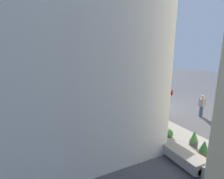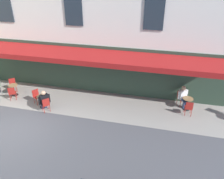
{
  "view_description": "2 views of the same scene",
  "coord_description": "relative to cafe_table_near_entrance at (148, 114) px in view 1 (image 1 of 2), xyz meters",
  "views": [
    {
      "loc": [
        11.36,
        -10.52,
        4.85
      ],
      "look_at": [
        -3.72,
        -3.36,
        1.23
      ],
      "focal_mm": 26.06,
      "sensor_mm": 36.0,
      "label": 1
    },
    {
      "loc": [
        -7.13,
        7.87,
        7.38
      ],
      "look_at": [
        -4.38,
        -3.38,
        1.15
      ],
      "focal_mm": 36.09,
      "sensor_mm": 36.0,
      "label": 2
    }
  ],
  "objects": [
    {
      "name": "potted_plant_by_steps",
      "position": [
        1.37,
        -0.09,
        -0.06
      ],
      "size": [
        0.5,
        0.5,
        0.79
      ],
      "color": "#2D2D33",
      "rests_on": "ground_plane"
    },
    {
      "name": "ground_plane",
      "position": [
        -2.17,
        3.16,
        -0.49
      ],
      "size": [
        70.0,
        70.0,
        0.0
      ],
      "primitive_type": "plane",
      "color": "#4C4C51"
    },
    {
      "name": "cafe_chair_red_facing_street",
      "position": [
        -3.0,
        1.29,
        0.06
      ],
      "size": [
        0.57,
        0.57,
        0.91
      ],
      "color": "maroon",
      "rests_on": "ground_plane"
    },
    {
      "name": "potted_plant_mid_terrace",
      "position": [
        2.98,
        -0.91,
        -0.09
      ],
      "size": [
        0.51,
        0.51,
        0.79
      ],
      "color": "#2D2D33",
      "rests_on": "ground_plane"
    },
    {
      "name": "cafe_building_facade",
      "position": [
        -6.17,
        -6.32,
        7.0
      ],
      "size": [
        20.0,
        10.7,
        15.0
      ],
      "color": "silver",
      "rests_on": "ground_plane"
    },
    {
      "name": "cafe_chair_red_corner_right",
      "position": [
        -10.55,
        -1.43,
        0.06
      ],
      "size": [
        0.56,
        0.56,
        0.91
      ],
      "color": "maroon",
      "rests_on": "ground_plane"
    },
    {
      "name": "walking_pedestrian_in_grey",
      "position": [
        1.21,
        4.24,
        0.54
      ],
      "size": [
        0.36,
        0.72,
        1.77
      ],
      "color": "navy",
      "rests_on": "ground_plane"
    },
    {
      "name": "cafe_chair_red_corner_left",
      "position": [
        -14.09,
        0.27,
        0.06
      ],
      "size": [
        0.55,
        0.55,
        0.91
      ],
      "color": "maroon",
      "rests_on": "ground_plane"
    },
    {
      "name": "cafe_table_far_end",
      "position": [
        -10.92,
        -0.92,
        0.0
      ],
      "size": [
        0.6,
        0.6,
        0.75
      ],
      "color": "black",
      "rests_on": "ground_plane"
    },
    {
      "name": "cafe_chair_red_back_row",
      "position": [
        -0.29,
        0.56,
        0.06
      ],
      "size": [
        0.54,
        0.54,
        0.91
      ],
      "color": "maroon",
      "rests_on": "ground_plane"
    },
    {
      "name": "cafe_chair_red_under_awning",
      "position": [
        -13.3,
        -0.7,
        0.06
      ],
      "size": [
        0.57,
        0.57,
        0.91
      ],
      "color": "maroon",
      "rests_on": "ground_plane"
    },
    {
      "name": "seated_patron_in_white",
      "position": [
        -10.68,
        -1.26,
        0.21
      ],
      "size": [
        0.63,
        0.65,
        1.32
      ],
      "color": "navy",
      "rests_on": "ground_plane"
    },
    {
      "name": "potted_plant_entrance_right",
      "position": [
        4.8,
        -0.44,
        -0.05
      ],
      "size": [
        0.48,
        0.48,
        0.9
      ],
      "color": "brown",
      "rests_on": "ground_plane"
    },
    {
      "name": "cafe_table_mid_terrace",
      "position": [
        -2.54,
        0.86,
        0.0
      ],
      "size": [
        0.6,
        0.6,
        0.75
      ],
      "color": "black",
      "rests_on": "ground_plane"
    },
    {
      "name": "back_alley_steps",
      "position": [
        4.43,
        -1.43,
        -0.25
      ],
      "size": [
        2.4,
        1.75,
        0.6
      ],
      "color": "gray",
      "rests_on": "ground_plane"
    },
    {
      "name": "seated_companion_in_black",
      "position": [
        -2.84,
        1.14,
        0.21
      ],
      "size": [
        0.65,
        0.64,
        1.32
      ],
      "color": "navy",
      "rests_on": "ground_plane"
    },
    {
      "name": "cafe_chair_red_near_door",
      "position": [
        -10.96,
        -0.28,
        0.06
      ],
      "size": [
        0.42,
        0.42,
        0.91
      ],
      "color": "maroon",
      "rests_on": "ground_plane"
    },
    {
      "name": "cafe_chair_red_kerbside",
      "position": [
        0.41,
        -0.49,
        0.06
      ],
      "size": [
        0.56,
        0.56,
        0.91
      ],
      "color": "maroon",
      "rests_on": "ground_plane"
    },
    {
      "name": "parked_car_black",
      "position": [
        -8.19,
        7.07,
        0.22
      ],
      "size": [
        4.38,
        2.0,
        1.33
      ],
      "color": "black",
      "rests_on": "ground_plane"
    },
    {
      "name": "cafe_chair_red_by_window",
      "position": [
        -1.99,
        0.55,
        0.06
      ],
      "size": [
        0.54,
        0.54,
        0.91
      ],
      "color": "maroon",
      "rests_on": "ground_plane"
    },
    {
      "name": "cafe_table_streetside",
      "position": [
        -13.75,
        -0.27,
        0.0
      ],
      "size": [
        0.6,
        0.6,
        0.75
      ],
      "color": "black",
      "rests_on": "ground_plane"
    },
    {
      "name": "sidewalk_cafe_terrace",
      "position": [
        -5.42,
        -0.24,
        -0.49
      ],
      "size": [
        20.5,
        3.2,
        0.01
      ],
      "primitive_type": "cube",
      "color": "gray",
      "rests_on": "ground_plane"
    },
    {
      "name": "potted_plant_under_sign",
      "position": [
        4.0,
        -0.12,
        -0.01
      ],
      "size": [
        0.42,
        0.42,
        0.98
      ],
      "color": "#4C4C51",
      "rests_on": "ground_plane"
    },
    {
      "name": "cafe_table_near_entrance",
      "position": [
        0.0,
        0.0,
        0.0
      ],
      "size": [
        0.6,
        0.6,
        0.75
      ],
      "color": "black",
      "rests_on": "ground_plane"
    }
  ]
}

